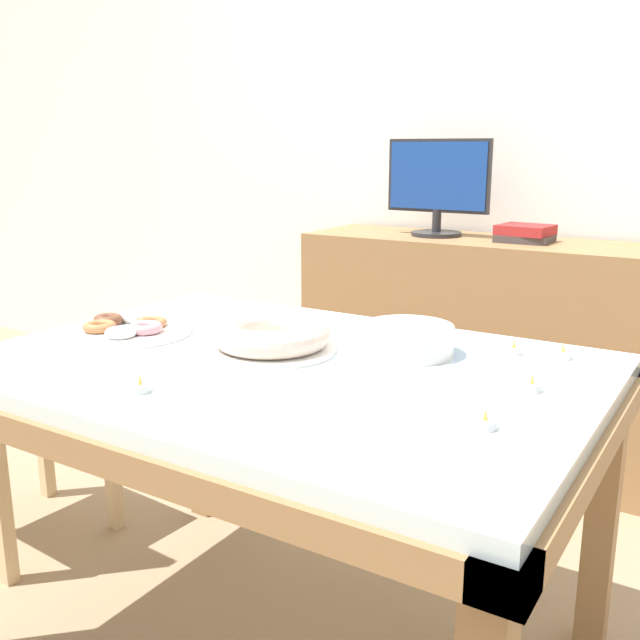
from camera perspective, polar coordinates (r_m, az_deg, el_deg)
The scene contains 13 objects.
wall_back at distance 3.10m, azimuth 15.89°, elevation 14.53°, with size 8.00×0.10×2.60m, color white.
dining_table at distance 1.64m, azimuth -2.94°, elevation -6.41°, with size 1.40×0.99×0.76m.
sideboard at distance 2.92m, azimuth 13.11°, elevation -2.33°, with size 1.47×0.44×0.88m.
computer_monitor at distance 2.89m, azimuth 9.41°, elevation 10.39°, with size 0.42×0.20×0.38m.
book_stack at distance 2.79m, azimuth 16.09°, elevation 6.67°, with size 0.20×0.18×0.06m.
cake_chocolate_round at distance 1.67m, azimuth -3.90°, elevation -1.30°, with size 0.30×0.30×0.08m.
pastry_platter at distance 1.89m, azimuth -15.20°, elevation -0.68°, with size 0.33×0.33×0.04m.
plate_stack at distance 1.66m, azimuth 7.03°, elevation -1.56°, with size 0.21×0.21×0.07m.
tealight_near_front at distance 1.71m, azimuth 15.22°, elevation -2.33°, with size 0.04×0.04×0.04m.
tealight_left_edge at distance 1.47m, azimuth 16.57°, elevation -5.10°, with size 0.04×0.04×0.04m.
tealight_near_cakes at distance 1.26m, azimuth 13.06°, elevation -8.05°, with size 0.04×0.04×0.04m.
tealight_right_edge at distance 1.44m, azimuth -14.18°, elevation -5.24°, with size 0.04×0.04×0.04m.
tealight_centre at distance 1.71m, azimuth 18.85°, elevation -2.62°, with size 0.04×0.04×0.04m.
Camera 1 is at (0.89, -1.26, 1.23)m, focal length 40.00 mm.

